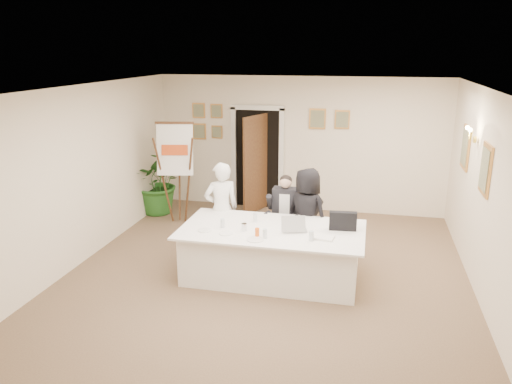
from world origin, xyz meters
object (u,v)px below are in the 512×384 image
Objects in this scene: standing_man at (221,209)px; standing_woman at (307,214)px; seated_man at (285,213)px; potted_palm at (159,182)px; steel_jug at (244,227)px; flip_chart at (177,178)px; paper_stack at (323,238)px; laptop at (295,221)px; oj_glass at (257,233)px; laptop_bag at (343,221)px; conference_table at (272,253)px.

standing_woman is at bearing 154.42° from standing_man.
seated_man is at bearing 167.71° from standing_man.
potted_palm reaches higher than steel_jug.
paper_stack is (3.05, -2.23, -0.12)m from flip_chart.
steel_jug is (-0.71, -0.19, -0.08)m from laptop.
oj_glass is (0.85, -1.08, 0.06)m from standing_man.
laptop_bag is (2.01, -0.53, 0.13)m from standing_man.
seated_man is (0.01, 1.05, 0.28)m from conference_table.
steel_jug is at bearing -46.78° from potted_palm.
potted_palm reaches higher than oj_glass.
potted_palm is (-0.62, 0.50, -0.24)m from flip_chart.
laptop is at bearing 39.65° from oj_glass.
steel_jug is (-0.24, 0.20, -0.01)m from oj_glass.
seated_man reaches higher than laptop_bag.
potted_palm is at bearing 139.13° from conference_table.
standing_man reaches higher than laptop_bag.
flip_chart is 15.17× the size of oj_glass.
standing_woman is (1.40, 0.13, -0.03)m from standing_man.
steel_jug is at bearing 176.99° from paper_stack.
potted_palm is (-2.91, 1.45, 0.00)m from seated_man.
potted_palm is at bearing 144.10° from laptop_bag.
standing_woman is (2.68, -1.16, -0.15)m from flip_chart.
seated_man is 1.07m from standing_man.
oj_glass is at bearing -47.97° from flip_chart.
paper_stack is at bearing -3.01° from steel_jug.
seated_man is 10.31× the size of oj_glass.
paper_stack is 2.26× the size of oj_glass.
laptop reaches higher than paper_stack.
potted_palm is at bearing 143.30° from paper_stack.
conference_table is at bearing -80.35° from seated_man.
standing_man is at bearing 124.76° from steel_jug.
oj_glass is 0.31m from steel_jug.
seated_man is 3.67× the size of laptop.
seated_man is 0.85× the size of standing_man.
potted_palm is 3.98m from oj_glass.
conference_table is 1.37× the size of flip_chart.
standing_man reaches higher than standing_woman.
laptop_bag is at bearing -30.47° from seated_man.
oj_glass is at bearing -156.24° from laptop.
oj_glass is (2.75, -2.87, 0.17)m from potted_palm.
laptop_bag is 1.34× the size of paper_stack.
steel_jug is (-0.38, -0.17, 0.44)m from conference_table.
laptop reaches higher than laptop_bag.
flip_chart is at bearing 138.71° from conference_table.
standing_woman reaches higher than laptop.
seated_man is at bearing 89.33° from conference_table.
laptop is 0.70m from laptop_bag.
oj_glass is at bearing -46.24° from potted_palm.
conference_table is 2.01× the size of potted_palm.
flip_chart is 2.93m from standing_woman.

